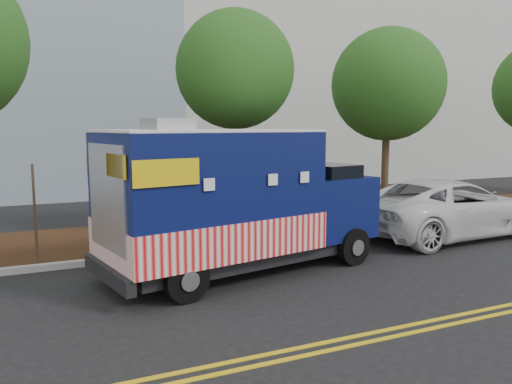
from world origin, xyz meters
name	(u,v)px	position (x,y,z in m)	size (l,w,h in m)	color
ground	(249,264)	(0.00, 0.00, 0.00)	(120.00, 120.00, 0.00)	black
curb	(228,248)	(0.00, 1.40, 0.07)	(120.00, 0.18, 0.15)	#9E9E99
mulch_strip	(203,232)	(0.00, 3.50, 0.07)	(120.00, 4.00, 0.15)	black
centerline_near	(362,335)	(0.00, -4.45, 0.01)	(120.00, 0.10, 0.01)	gold
centerline_far	(372,341)	(0.00, -4.70, 0.01)	(120.00, 0.10, 0.01)	gold
tree_b	(235,71)	(0.84, 2.91, 4.81)	(3.36, 3.36, 6.51)	#38281C
tree_c	(388,85)	(6.87, 3.72, 4.67)	(3.90, 3.90, 6.63)	#38281C
sign_post	(35,218)	(-4.56, 1.55, 1.20)	(0.06, 0.06, 2.40)	#473828
food_truck	(233,205)	(-0.60, -0.50, 1.53)	(6.75, 3.55, 3.39)	black
white_car	(450,208)	(6.63, 0.39, 0.85)	(2.81, 6.10, 1.70)	silver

